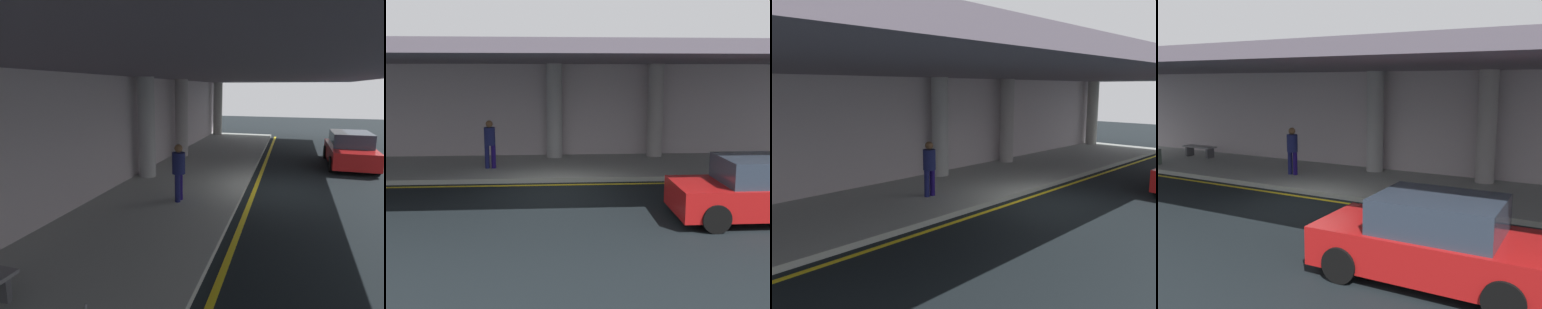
# 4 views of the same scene
# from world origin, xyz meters

# --- Properties ---
(ground_plane) EXTENTS (60.00, 60.00, 0.00)m
(ground_plane) POSITION_xyz_m (0.00, 0.00, 0.00)
(ground_plane) COLOR black
(sidewalk) EXTENTS (26.00, 4.20, 0.15)m
(sidewalk) POSITION_xyz_m (0.00, 3.10, 0.07)
(sidewalk) COLOR #9AA09B
(sidewalk) RESTS_ON ground
(lane_stripe_yellow) EXTENTS (26.00, 0.14, 0.01)m
(lane_stripe_yellow) POSITION_xyz_m (0.00, 0.71, 0.00)
(lane_stripe_yellow) COLOR yellow
(lane_stripe_yellow) RESTS_ON ground
(support_column_far_left) EXTENTS (0.62, 0.62, 3.65)m
(support_column_far_left) POSITION_xyz_m (0.00, 4.71, 1.97)
(support_column_far_left) COLOR #9D9D9D
(support_column_far_left) RESTS_ON sidewalk
(support_column_left_mid) EXTENTS (0.62, 0.62, 3.65)m
(support_column_left_mid) POSITION_xyz_m (4.00, 4.71, 1.97)
(support_column_left_mid) COLOR #9E9998
(support_column_left_mid) RESTS_ON sidewalk
(support_column_center) EXTENTS (0.62, 0.62, 3.65)m
(support_column_center) POSITION_xyz_m (12.00, 4.71, 1.97)
(support_column_center) COLOR #9E9D95
(support_column_center) RESTS_ON sidewalk
(ceiling_overhang) EXTENTS (28.00, 13.20, 0.30)m
(ceiling_overhang) POSITION_xyz_m (0.00, 2.60, 3.95)
(ceiling_overhang) COLOR slate
(ceiling_overhang) RESTS_ON support_column_far_left
(terminal_back_wall) EXTENTS (26.00, 0.30, 3.80)m
(terminal_back_wall) POSITION_xyz_m (0.00, 5.35, 1.90)
(terminal_back_wall) COLOR #B9AEB3
(terminal_back_wall) RESTS_ON ground
(car_red) EXTENTS (4.10, 1.92, 1.50)m
(car_red) POSITION_xyz_m (4.77, -2.89, 0.71)
(car_red) COLOR #AF1515
(car_red) RESTS_ON ground
(traveler_with_luggage) EXTENTS (0.38, 0.38, 1.68)m
(traveler_with_luggage) POSITION_xyz_m (-2.27, 2.69, 1.11)
(traveler_with_luggage) COLOR #14184D
(traveler_with_luggage) RESTS_ON sidewalk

